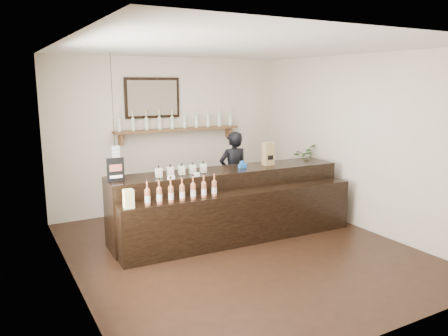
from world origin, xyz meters
name	(u,v)px	position (x,y,z in m)	size (l,w,h in m)	color
ground	(239,250)	(0.00, 0.00, 0.00)	(5.00, 5.00, 0.00)	black
room_shell	(240,131)	(0.00, 0.00, 1.70)	(5.00, 5.00, 5.00)	beige
back_wall_decor	(165,116)	(-0.16, 2.37, 1.76)	(2.66, 0.96, 1.69)	brown
counter	(231,206)	(0.19, 0.56, 0.49)	(3.72, 1.12, 1.21)	black
promo_sign	(116,170)	(-1.54, 0.68, 1.20)	(0.24, 0.03, 0.33)	black
paper_bag	(268,154)	(0.95, 0.68, 1.22)	(0.17, 0.13, 0.37)	olive
tape_dispenser	(243,165)	(0.46, 0.68, 1.08)	(0.14, 0.07, 0.11)	blue
side_cabinet	(302,191)	(2.00, 1.07, 0.38)	(0.44, 0.56, 0.76)	brown
potted_plant	(304,158)	(2.00, 1.07, 1.00)	(0.44, 0.38, 0.49)	#3B6528
shopkeeper	(233,168)	(0.80, 1.55, 0.85)	(0.62, 0.41, 1.70)	black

